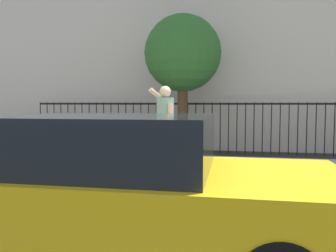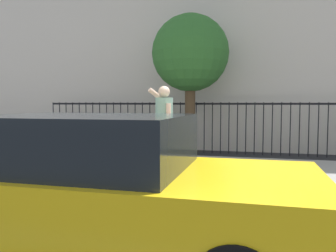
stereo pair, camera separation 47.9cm
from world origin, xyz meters
name	(u,v)px [view 1 (the left image)]	position (x,y,z in m)	size (l,w,h in m)	color
ground_plane	(198,213)	(0.00, 0.00, 0.00)	(60.00, 60.00, 0.00)	black
sidewalk	(208,176)	(0.00, 2.20, 0.07)	(28.00, 4.40, 0.15)	gray
iron_fence	(216,121)	(0.00, 5.90, 1.02)	(12.03, 0.04, 1.60)	black
taxi_yellow	(125,190)	(-0.59, -1.52, 0.70)	(4.21, 1.87, 1.45)	yellow
pedestrian_on_phone	(166,124)	(-0.79, 1.70, 1.17)	(0.67, 0.71, 1.75)	beige
street_bench	(91,138)	(-3.19, 3.66, 0.65)	(1.60, 0.45, 0.95)	brown
street_tree_near	(183,54)	(-0.97, 5.27, 3.01)	(2.26, 2.26, 4.17)	#4C3823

